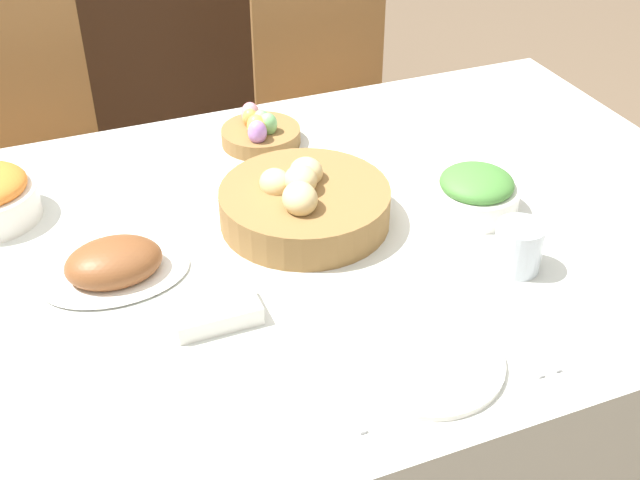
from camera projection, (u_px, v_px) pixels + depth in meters
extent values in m
cube|color=silver|center=(300.00, 384.00, 1.68)|extent=(1.73, 1.09, 0.76)
cylinder|color=olive|center=(308.00, 258.00, 2.32)|extent=(0.03, 0.03, 0.42)
cylinder|color=olive|center=(427.00, 230.00, 2.44)|extent=(0.03, 0.03, 0.42)
cylinder|color=olive|center=(265.00, 192.00, 2.62)|extent=(0.03, 0.03, 0.42)
cylinder|color=olive|center=(373.00, 170.00, 2.73)|extent=(0.03, 0.03, 0.42)
cube|color=olive|center=(344.00, 149.00, 2.40)|extent=(0.42, 0.42, 0.02)
cube|color=olive|center=(320.00, 43.00, 2.40)|extent=(0.42, 0.02, 0.49)
cylinder|color=olive|center=(126.00, 304.00, 2.15)|extent=(0.03, 0.03, 0.42)
cylinder|color=olive|center=(110.00, 227.00, 2.45)|extent=(0.03, 0.03, 0.42)
cube|color=olive|center=(31.00, 210.00, 2.13)|extent=(0.44, 0.44, 0.02)
cube|color=olive|center=(9.00, 90.00, 2.13)|extent=(0.42, 0.04, 0.49)
cube|color=#3D2616|center=(157.00, 55.00, 2.94)|extent=(1.54, 0.44, 0.91)
cylinder|color=olive|center=(305.00, 206.00, 1.48)|extent=(0.32, 0.32, 0.07)
ellipsoid|color=#E0C184|center=(275.00, 184.00, 1.46)|extent=(0.07, 0.08, 0.06)
ellipsoid|color=#E0C184|center=(301.00, 180.00, 1.45)|extent=(0.07, 0.08, 0.05)
ellipsoid|color=#E0C184|center=(299.00, 199.00, 1.40)|extent=(0.07, 0.08, 0.06)
ellipsoid|color=#E0C184|center=(306.00, 172.00, 1.48)|extent=(0.06, 0.07, 0.05)
cylinder|color=olive|center=(261.00, 136.00, 1.74)|extent=(0.17, 0.17, 0.03)
ellipsoid|color=pink|center=(250.00, 113.00, 1.75)|extent=(0.04, 0.04, 0.05)
ellipsoid|color=#F29E4C|center=(255.00, 126.00, 1.70)|extent=(0.03, 0.03, 0.04)
ellipsoid|color=#F29E4C|center=(258.00, 130.00, 1.69)|extent=(0.04, 0.04, 0.05)
ellipsoid|color=#F4D151|center=(256.00, 126.00, 1.70)|extent=(0.04, 0.04, 0.05)
ellipsoid|color=#7FCC7A|center=(268.00, 124.00, 1.70)|extent=(0.04, 0.04, 0.05)
ellipsoid|color=#7FCC7A|center=(261.00, 120.00, 1.73)|extent=(0.04, 0.04, 0.04)
ellipsoid|color=#B27AD1|center=(257.00, 132.00, 1.67)|extent=(0.04, 0.04, 0.05)
ellipsoid|color=#F29E4C|center=(250.00, 118.00, 1.73)|extent=(0.03, 0.03, 0.04)
ellipsoid|color=white|center=(116.00, 273.00, 1.36)|extent=(0.25, 0.18, 0.01)
ellipsoid|color=brown|center=(113.00, 261.00, 1.35)|extent=(0.16, 0.12, 0.07)
cylinder|color=white|center=(475.00, 199.00, 1.51)|extent=(0.16, 0.16, 0.05)
ellipsoid|color=#478438|center=(477.00, 183.00, 1.49)|extent=(0.14, 0.14, 0.05)
cylinder|color=white|center=(426.00, 360.00, 1.19)|extent=(0.23, 0.23, 0.01)
cube|color=#B7B7BC|center=(338.00, 387.00, 1.15)|extent=(0.01, 0.18, 0.00)
cube|color=#B7B7BC|center=(508.00, 337.00, 1.23)|extent=(0.01, 0.18, 0.00)
cube|color=#B7B7BC|center=(524.00, 332.00, 1.24)|extent=(0.01, 0.18, 0.00)
cylinder|color=silver|center=(518.00, 247.00, 1.36)|extent=(0.08, 0.08, 0.09)
cube|color=white|center=(215.00, 311.00, 1.26)|extent=(0.14, 0.08, 0.03)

